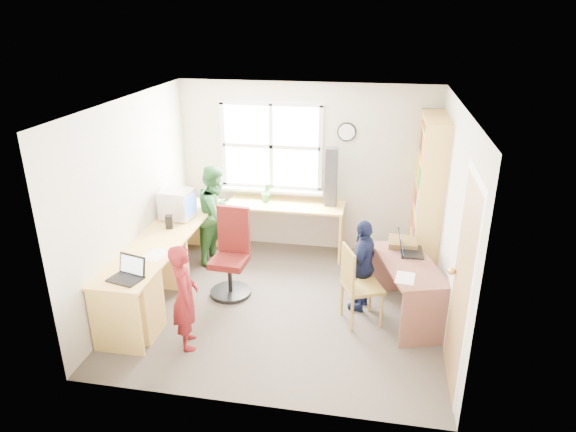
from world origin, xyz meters
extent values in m
cube|color=#494039|center=(0.00, 0.00, -0.01)|extent=(3.60, 3.40, 0.02)
cube|color=white|center=(0.00, 0.00, 2.41)|extent=(3.60, 3.40, 0.02)
cube|color=beige|center=(0.00, 1.71, 1.20)|extent=(3.60, 0.02, 2.40)
cube|color=beige|center=(0.00, -1.71, 1.20)|extent=(3.60, 0.02, 2.40)
cube|color=beige|center=(-1.81, 0.00, 1.20)|extent=(0.02, 3.40, 2.40)
cube|color=beige|center=(1.81, 0.00, 1.20)|extent=(0.02, 3.40, 2.40)
cube|color=white|center=(-0.50, 1.69, 1.50)|extent=(1.40, 0.01, 1.20)
cube|color=white|center=(-0.50, 1.68, 1.50)|extent=(1.48, 0.04, 1.28)
cube|color=#9F7645|center=(1.79, -1.05, 1.00)|extent=(0.02, 0.82, 2.00)
sphere|color=gold|center=(1.75, -0.72, 1.00)|extent=(0.07, 0.07, 0.07)
cylinder|color=black|center=(0.55, 1.68, 1.75)|extent=(0.26, 0.03, 0.26)
cylinder|color=white|center=(0.55, 1.66, 1.75)|extent=(0.22, 0.01, 0.22)
cube|color=#FFCB65|center=(-1.50, 0.10, 0.73)|extent=(0.60, 2.70, 0.03)
cube|color=#FFCB65|center=(-0.25, 1.42, 0.73)|extent=(1.65, 0.56, 0.03)
cube|color=#FFCB65|center=(-1.50, 0.10, 0.36)|extent=(0.56, 0.03, 0.72)
cube|color=#FFCB65|center=(-1.50, -1.22, 0.36)|extent=(0.56, 0.03, 0.72)
cube|color=#FFCB65|center=(-1.50, 1.42, 0.36)|extent=(0.56, 0.03, 0.72)
cube|color=#FFCB65|center=(0.55, 1.42, 0.36)|extent=(0.03, 0.52, 0.72)
cube|color=#FFCB65|center=(-1.50, -0.85, 0.36)|extent=(0.54, 0.45, 0.72)
cube|color=brown|center=(1.41, 0.01, 0.67)|extent=(0.88, 1.30, 0.03)
cube|color=brown|center=(1.58, -0.54, 0.33)|extent=(0.50, 0.18, 0.66)
cube|color=brown|center=(1.24, 0.56, 0.33)|extent=(0.50, 0.18, 0.66)
cube|color=#FFCB65|center=(1.65, 0.68, 1.05)|extent=(0.30, 0.02, 2.10)
cube|color=#FFCB65|center=(1.65, 1.68, 1.05)|extent=(0.30, 0.02, 2.10)
cube|color=#FFCB65|center=(1.65, 1.18, 2.09)|extent=(0.30, 1.00, 0.02)
cube|color=#FFCB65|center=(1.65, 1.18, 0.06)|extent=(0.30, 1.00, 0.02)
cube|color=#FFCB65|center=(1.65, 1.18, 0.42)|extent=(0.30, 1.00, 0.02)
cube|color=#FFCB65|center=(1.65, 1.18, 0.80)|extent=(0.30, 1.00, 0.02)
cube|color=#FFCB65|center=(1.65, 1.18, 1.18)|extent=(0.30, 1.00, 0.02)
cube|color=#FFCB65|center=(1.65, 1.18, 1.56)|extent=(0.30, 1.00, 0.02)
cube|color=#FFCB65|center=(1.65, 1.18, 1.94)|extent=(0.30, 1.00, 0.02)
cube|color=red|center=(1.65, 0.88, 0.21)|extent=(0.25, 0.28, 0.27)
cube|color=#1A4E9F|center=(1.65, 1.20, 0.21)|extent=(0.25, 0.30, 0.29)
cube|color=#1F8536|center=(1.65, 1.50, 0.22)|extent=(0.25, 0.26, 0.30)
cube|color=gold|center=(1.65, 0.88, 0.58)|extent=(0.25, 0.28, 0.30)
cube|color=#783585|center=(1.65, 1.20, 0.59)|extent=(0.25, 0.30, 0.32)
cube|color=orange|center=(1.65, 1.50, 0.57)|extent=(0.25, 0.26, 0.29)
cube|color=#272727|center=(1.65, 0.88, 0.97)|extent=(0.25, 0.28, 0.32)
cube|color=silver|center=(1.65, 1.20, 0.95)|extent=(0.25, 0.30, 0.29)
cube|color=red|center=(1.65, 1.50, 0.96)|extent=(0.25, 0.26, 0.30)
cube|color=#1A4E9F|center=(1.65, 0.88, 1.33)|extent=(0.25, 0.28, 0.29)
cube|color=#1F8536|center=(1.65, 1.20, 1.34)|extent=(0.25, 0.30, 0.30)
cube|color=gold|center=(1.65, 1.50, 1.35)|extent=(0.25, 0.26, 0.32)
cube|color=#783585|center=(1.65, 0.88, 1.72)|extent=(0.25, 0.28, 0.30)
cube|color=orange|center=(1.65, 1.20, 1.73)|extent=(0.25, 0.30, 0.32)
cube|color=#272727|center=(1.65, 1.50, 1.71)|extent=(0.25, 0.26, 0.29)
cylinder|color=black|center=(-0.70, 0.12, 0.03)|extent=(0.54, 0.54, 0.05)
cylinder|color=black|center=(-0.70, 0.12, 0.24)|extent=(0.06, 0.06, 0.38)
cube|color=#53110F|center=(-0.70, 0.12, 0.45)|extent=(0.44, 0.44, 0.08)
cube|color=#53110F|center=(-0.69, 0.32, 0.80)|extent=(0.40, 0.10, 0.60)
cylinder|color=#A28036|center=(0.83, -0.40, 0.21)|extent=(0.05, 0.05, 0.43)
cylinder|color=#A28036|center=(1.14, -0.27, 0.21)|extent=(0.05, 0.05, 0.43)
cylinder|color=#A28036|center=(0.69, -0.09, 0.21)|extent=(0.05, 0.05, 0.43)
cylinder|color=#A28036|center=(1.01, 0.05, 0.21)|extent=(0.05, 0.05, 0.43)
cube|color=#A28036|center=(0.92, -0.18, 0.44)|extent=(0.53, 0.53, 0.04)
cube|color=#A28036|center=(0.75, -0.25, 0.69)|extent=(0.18, 0.36, 0.48)
cube|color=silver|center=(-1.54, 0.65, 0.76)|extent=(0.31, 0.25, 0.02)
cube|color=silver|center=(-1.54, 0.65, 0.95)|extent=(0.42, 0.39, 0.37)
cube|color=#3F72F2|center=(-1.34, 0.63, 0.95)|extent=(0.03, 0.31, 0.27)
cube|color=black|center=(-1.45, -1.01, 0.76)|extent=(0.37, 0.31, 0.02)
cube|color=black|center=(-1.42, -0.89, 0.87)|extent=(0.33, 0.14, 0.21)
cube|color=white|center=(-1.42, -0.90, 0.87)|extent=(0.28, 0.11, 0.17)
cube|color=black|center=(1.44, 0.27, 0.70)|extent=(0.27, 0.36, 0.02)
cube|color=black|center=(1.31, 0.27, 0.81)|extent=(0.07, 0.35, 0.23)
cube|color=#3F72F2|center=(1.32, 0.27, 0.81)|extent=(0.05, 0.31, 0.19)
cube|color=black|center=(-1.52, 0.32, 0.83)|extent=(0.11, 0.11, 0.17)
cube|color=black|center=(-1.46, 0.83, 0.83)|extent=(0.10, 0.10, 0.16)
cube|color=black|center=(0.38, 1.49, 1.16)|extent=(0.17, 0.15, 0.82)
cube|color=red|center=(1.35, 0.47, 0.72)|extent=(0.33, 0.33, 0.07)
cube|color=white|center=(-1.38, -0.43, 0.75)|extent=(0.26, 0.34, 0.00)
cube|color=white|center=(1.35, -0.35, 0.69)|extent=(0.23, 0.30, 0.00)
imported|color=#28662F|center=(-0.52, 1.45, 0.89)|extent=(0.18, 0.16, 0.28)
imported|color=maroon|center=(-0.85, -0.94, 0.58)|extent=(0.42, 0.50, 1.15)
imported|color=#28652C|center=(-1.14, 1.03, 0.69)|extent=(0.58, 0.72, 1.37)
imported|color=#151D43|center=(0.90, 0.12, 0.56)|extent=(0.44, 0.70, 1.11)
camera|label=1|loc=(0.99, -5.21, 3.30)|focal=32.00mm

